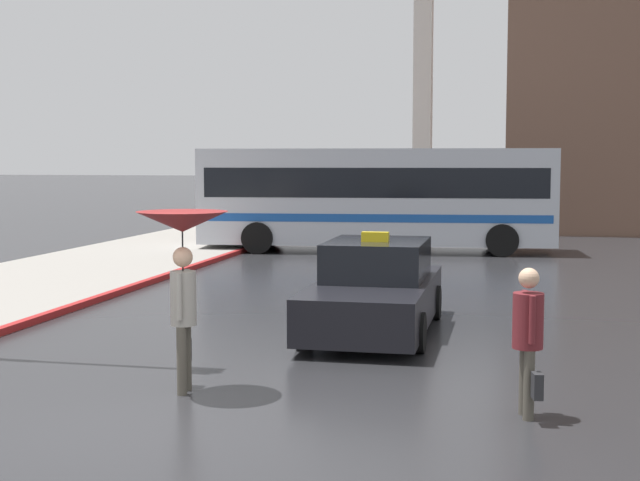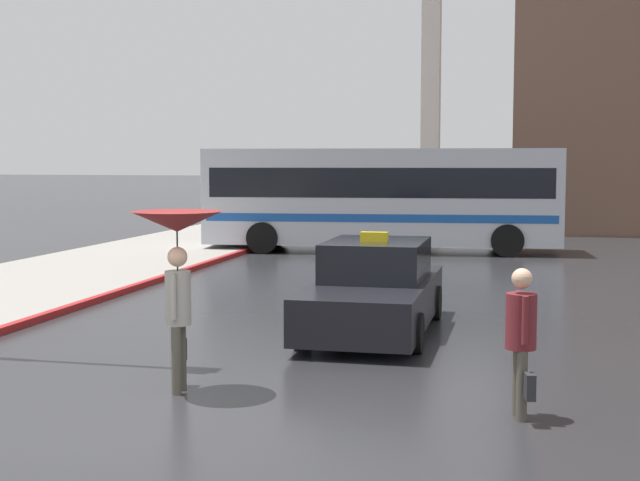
% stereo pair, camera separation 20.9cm
% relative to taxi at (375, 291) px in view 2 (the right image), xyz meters
% --- Properties ---
extents(ground_plane, '(300.00, 300.00, 0.00)m').
position_rel_taxi_xyz_m(ground_plane, '(-1.62, -6.17, -0.67)').
color(ground_plane, '#262628').
extents(taxi, '(1.91, 4.60, 1.65)m').
position_rel_taxi_xyz_m(taxi, '(0.00, 0.00, 0.00)').
color(taxi, black).
rests_on(taxi, ground_plane).
extents(city_bus, '(10.92, 3.55, 3.16)m').
position_rel_taxi_xyz_m(city_bus, '(-1.95, 12.90, 1.08)').
color(city_bus, '#B2B7C1').
rests_on(city_bus, ground_plane).
extents(pedestrian_with_umbrella, '(1.09, 1.09, 2.20)m').
position_rel_taxi_xyz_m(pedestrian_with_umbrella, '(-1.68, -4.30, 1.11)').
color(pedestrian_with_umbrella, '#4C473D').
rests_on(pedestrian_with_umbrella, ground_plane).
extents(pedestrian_man, '(0.39, 0.61, 1.65)m').
position_rel_taxi_xyz_m(pedestrian_man, '(2.36, -4.52, 0.28)').
color(pedestrian_man, '#4C473D').
rests_on(pedestrian_man, ground_plane).
extents(monument_cross, '(8.30, 0.90, 18.87)m').
position_rel_taxi_xyz_m(monument_cross, '(-2.26, 30.57, 10.03)').
color(monument_cross, white).
rests_on(monument_cross, ground_plane).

